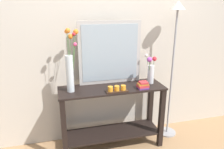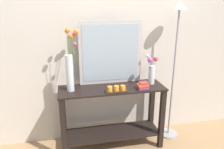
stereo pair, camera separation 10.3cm
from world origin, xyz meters
name	(u,v)px [view 1 (the left image)]	position (x,y,z in m)	size (l,w,h in m)	color
ground_plane	(112,145)	(0.00, 0.00, -0.01)	(7.00, 6.00, 0.02)	#A87F56
wall_back	(105,34)	(0.00, 0.32, 1.35)	(6.40, 0.08, 2.70)	beige
console_table	(112,112)	(0.00, 0.00, 0.46)	(1.23, 0.40, 0.78)	black
mirror_leaning	(110,53)	(0.02, 0.17, 1.15)	(0.75, 0.03, 0.75)	#B7B2AD
tall_vase_left	(70,65)	(-0.46, 0.02, 1.07)	(0.17, 0.18, 0.69)	silver
vase_right	(151,70)	(0.49, 0.02, 0.94)	(0.15, 0.17, 0.35)	silver
candle_tray	(117,89)	(0.02, -0.14, 0.80)	(0.24, 0.09, 0.07)	#382316
book_stack	(143,85)	(0.34, -0.12, 0.82)	(0.13, 0.10, 0.08)	#663884
floor_lamp	(174,49)	(0.80, 0.07, 1.17)	(0.24, 0.24, 1.74)	#9E9EA3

